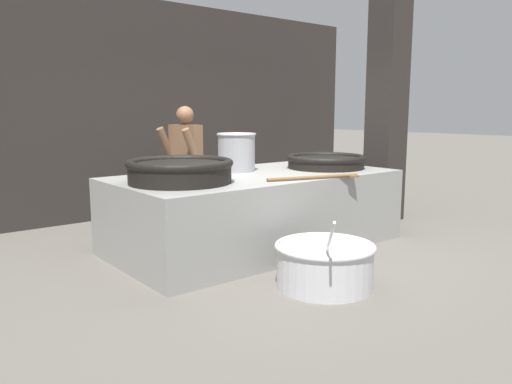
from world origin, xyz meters
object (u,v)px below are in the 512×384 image
at_px(cook, 186,164).
at_px(prep_bowl_vegetables, 325,263).
at_px(giant_wok_near, 180,170).
at_px(giant_wok_far, 326,161).
at_px(stock_pot, 237,151).

xyz_separation_m(cook, prep_bowl_vegetables, (-0.16, -2.71, -0.68)).
bearing_deg(giant_wok_near, giant_wok_far, -0.36).
distance_m(giant_wok_far, stock_pot, 1.20).
bearing_deg(stock_pot, giant_wok_far, -23.66).
bearing_deg(giant_wok_far, stock_pot, 156.34).
bearing_deg(cook, prep_bowl_vegetables, 75.79).
bearing_deg(giant_wok_near, cook, 57.01).
distance_m(giant_wok_near, giant_wok_far, 2.17).
bearing_deg(prep_bowl_vegetables, cook, 86.69).
relative_size(giant_wok_near, cook, 0.66).
xyz_separation_m(giant_wok_far, cook, (-1.34, 1.30, -0.06)).
relative_size(cook, prep_bowl_vegetables, 1.63).
bearing_deg(giant_wok_near, prep_bowl_vegetables, -64.63).
height_order(giant_wok_near, prep_bowl_vegetables, giant_wok_near).
xyz_separation_m(stock_pot, cook, (-0.25, 0.82, -0.21)).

